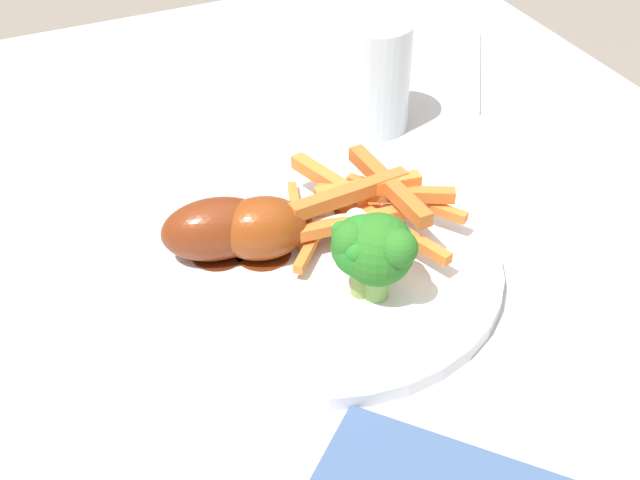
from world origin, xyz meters
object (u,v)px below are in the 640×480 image
chicken_drumstick_near (222,229)px  water_glass (374,75)px  dining_table (381,398)px  broccoli_floret_front (375,248)px  fork (474,69)px  dinner_plate (320,267)px  chicken_drumstick_far (268,228)px  carrot_fries_pile (362,205)px  broccoli_floret_middle (361,247)px

chicken_drumstick_near → water_glass: 0.25m
dining_table → chicken_drumstick_near: (0.08, 0.10, 0.15)m
broccoli_floret_front → water_glass: size_ratio=0.65×
chicken_drumstick_near → water_glass: water_glass is taller
fork → chicken_drumstick_near: bearing=-27.8°
chicken_drumstick_near → water_glass: size_ratio=1.29×
dinner_plate → water_glass: size_ratio=2.64×
broccoli_floret_front → chicken_drumstick_near: 0.12m
fork → chicken_drumstick_far: bearing=-23.7°
chicken_drumstick_near → carrot_fries_pile: bearing=-98.7°
chicken_drumstick_far → carrot_fries_pile: bearing=-91.8°
broccoli_floret_front → fork: broccoli_floret_front is taller
broccoli_floret_front → carrot_fries_pile: size_ratio=0.43×
broccoli_floret_front → chicken_drumstick_near: size_ratio=0.50×
broccoli_floret_middle → fork: (0.28, -0.28, -0.05)m
dinner_plate → chicken_drumstick_far: 0.05m
dining_table → dinner_plate: 0.13m
chicken_drumstick_near → water_glass: bearing=-54.9°
carrot_fries_pile → chicken_drumstick_near: size_ratio=1.18×
chicken_drumstick_far → water_glass: size_ratio=1.15×
dining_table → fork: (0.28, -0.25, 0.11)m
dinner_plate → broccoli_floret_middle: 0.07m
dinner_plate → carrot_fries_pile: size_ratio=1.73×
broccoli_floret_middle → water_glass: bearing=-29.6°
carrot_fries_pile → chicken_drumstick_near: bearing=81.3°
carrot_fries_pile → chicken_drumstick_near: (0.02, 0.11, 0.00)m
dining_table → water_glass: 0.30m
dining_table → carrot_fries_pile: 0.16m
dinner_plate → broccoli_floret_middle: broccoli_floret_middle is taller
dinner_plate → carrot_fries_pile: carrot_fries_pile is taller
fork → water_glass: 0.17m
water_glass → carrot_fries_pile: bearing=149.8°
water_glass → chicken_drumstick_far: bearing=132.5°
dinner_plate → chicken_drumstick_far: size_ratio=2.29×
dinner_plate → fork: (0.23, -0.29, -0.00)m
dining_table → water_glass: bearing=-24.8°
dining_table → carrot_fries_pile: bearing=-10.1°
carrot_fries_pile → fork: size_ratio=0.84×
fork → dining_table: bearing=-9.2°
broccoli_floret_middle → chicken_drumstick_far: broccoli_floret_middle is taller
dinner_plate → water_glass: water_glass is taller
dinner_plate → chicken_drumstick_far: (0.02, 0.03, 0.03)m
chicken_drumstick_near → chicken_drumstick_far: size_ratio=1.12×
broccoli_floret_middle → chicken_drumstick_near: 0.11m
dining_table → chicken_drumstick_far: bearing=43.3°
water_glass → dinner_plate: bearing=142.5°
water_glass → broccoli_floret_middle: bearing=150.4°
carrot_fries_pile → chicken_drumstick_far: bearing=88.2°
broccoli_floret_front → chicken_drumstick_near: broccoli_floret_front is taller
broccoli_floret_middle → fork: broccoli_floret_middle is taller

